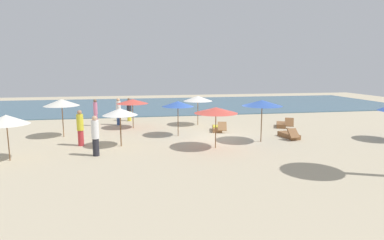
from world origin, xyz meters
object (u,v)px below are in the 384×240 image
(lounger_2, at_px, (282,125))
(person_0, at_px, (95,136))
(lounger_1, at_px, (289,135))
(person_3, at_px, (96,112))
(umbrella_2, at_px, (62,103))
(person_4, at_px, (119,111))
(person_2, at_px, (80,128))
(umbrella_7, at_px, (6,120))
(lounger_0, at_px, (217,128))
(umbrella_1, at_px, (216,110))
(umbrella_3, at_px, (262,103))
(umbrella_0, at_px, (198,99))
(umbrella_6, at_px, (132,101))
(person_1, at_px, (129,109))
(umbrella_8, at_px, (178,104))
(umbrella_5, at_px, (120,112))

(lounger_2, distance_m, person_0, 13.12)
(lounger_1, bearing_deg, person_3, 152.07)
(umbrella_2, distance_m, person_4, 4.79)
(person_2, distance_m, person_4, 6.22)
(umbrella_7, bearing_deg, lounger_0, 24.14)
(umbrella_7, bearing_deg, person_3, 71.08)
(umbrella_1, distance_m, umbrella_2, 9.35)
(umbrella_1, relative_size, umbrella_2, 0.98)
(lounger_0, height_order, person_0, person_0)
(lounger_0, relative_size, lounger_1, 1.01)
(umbrella_2, distance_m, lounger_0, 9.75)
(umbrella_3, bearing_deg, lounger_2, 51.25)
(umbrella_0, height_order, umbrella_3, umbrella_3)
(lounger_0, bearing_deg, lounger_1, -37.88)
(person_0, height_order, person_2, person_0)
(umbrella_7, height_order, person_0, umbrella_7)
(umbrella_6, relative_size, person_1, 1.18)
(umbrella_2, xyz_separation_m, umbrella_6, (4.12, 2.05, -0.23))
(umbrella_2, bearing_deg, umbrella_6, 26.46)
(umbrella_8, bearing_deg, person_4, 129.95)
(umbrella_5, relative_size, person_0, 1.06)
(umbrella_8, height_order, lounger_2, umbrella_8)
(umbrella_5, xyz_separation_m, person_3, (-1.98, 6.43, -0.84))
(person_0, relative_size, person_2, 1.00)
(person_0, relative_size, person_3, 1.00)
(person_0, xyz_separation_m, person_3, (-0.89, 8.12, 0.02))
(umbrella_1, xyz_separation_m, umbrella_3, (2.87, 0.93, 0.21))
(umbrella_5, height_order, person_1, umbrella_5)
(umbrella_2, xyz_separation_m, umbrella_8, (6.82, -0.95, -0.11))
(person_0, bearing_deg, lounger_2, 23.93)
(umbrella_1, height_order, umbrella_8, umbrella_1)
(person_0, height_order, person_4, person_4)
(person_4, bearing_deg, lounger_1, -31.77)
(umbrella_1, xyz_separation_m, umbrella_5, (-4.82, 1.28, -0.13))
(umbrella_6, bearing_deg, umbrella_7, -128.38)
(umbrella_2, xyz_separation_m, lounger_1, (13.19, -2.76, -1.90))
(umbrella_5, height_order, umbrella_7, umbrella_7)
(umbrella_1, bearing_deg, umbrella_3, 17.97)
(lounger_2, height_order, person_0, person_0)
(lounger_2, bearing_deg, umbrella_5, -161.58)
(umbrella_7, relative_size, lounger_0, 1.17)
(umbrella_1, height_order, lounger_1, umbrella_1)
(lounger_0, relative_size, lounger_2, 1.01)
(umbrella_5, bearing_deg, umbrella_3, -2.57)
(umbrella_8, distance_m, person_2, 5.73)
(person_2, relative_size, person_3, 1.00)
(umbrella_0, height_order, person_0, umbrella_0)
(umbrella_8, bearing_deg, umbrella_3, -28.75)
(umbrella_0, height_order, umbrella_8, umbrella_8)
(umbrella_7, height_order, person_4, umbrella_7)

